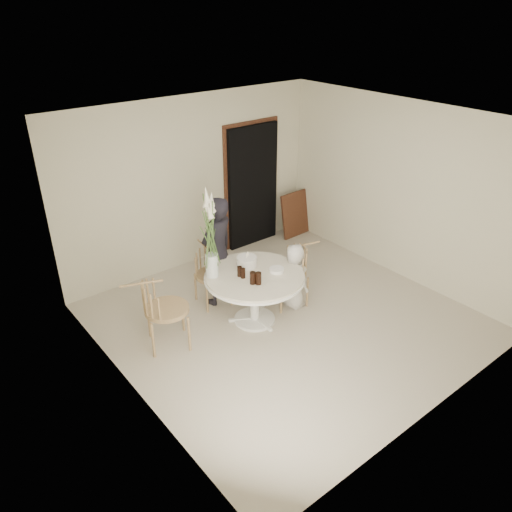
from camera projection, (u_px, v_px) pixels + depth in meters
ground at (286, 319)px, 6.88m from camera, size 4.50×4.50×0.00m
room_shell at (289, 211)px, 6.12m from camera, size 4.50×4.50×4.50m
doorway at (253, 187)px, 8.54m from camera, size 1.00×0.10×2.10m
door_trim at (251, 183)px, 8.54m from camera, size 1.12×0.03×2.22m
table at (255, 282)px, 6.57m from camera, size 1.33×1.33×0.73m
picture_frame at (295, 214)px, 9.11m from camera, size 0.62×0.21×0.81m
chair_far at (209, 266)px, 7.10m from camera, size 0.51×0.54×0.84m
chair_right at (296, 265)px, 7.03m from camera, size 0.61×0.58×0.90m
chair_left at (155, 304)px, 6.09m from camera, size 0.69×0.66×0.96m
girl at (217, 251)px, 6.94m from camera, size 0.66×0.52×1.60m
boy at (294, 276)px, 6.97m from camera, size 0.33×0.49×0.96m
birthday_cake at (247, 261)px, 6.69m from camera, size 0.27×0.27×0.18m
cola_tumbler_a at (253, 278)px, 6.27m from camera, size 0.10×0.10×0.16m
cola_tumbler_b at (258, 278)px, 6.26m from camera, size 0.10×0.10×0.16m
cola_tumbler_c at (243, 273)px, 6.41m from camera, size 0.07×0.07×0.14m
cola_tumbler_d at (240, 271)px, 6.44m from camera, size 0.08×0.08×0.14m
plate_stack at (277, 270)px, 6.57m from camera, size 0.25×0.25×0.05m
flower_vase at (210, 235)px, 6.21m from camera, size 0.17×0.17×1.23m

